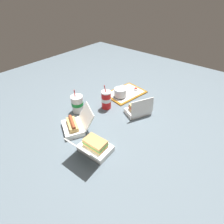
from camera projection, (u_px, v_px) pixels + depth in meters
ground_plane at (109, 119)px, 1.42m from camera, size 3.20×3.20×0.00m
food_tray at (125, 93)px, 1.73m from camera, size 0.41×0.32×0.01m
cake_container at (120, 93)px, 1.65m from camera, size 0.12×0.12×0.08m
ketchup_cup at (136, 89)px, 1.76m from camera, size 0.04×0.04×0.02m
napkin_stack at (123, 88)px, 1.80m from camera, size 0.11×0.11×0.00m
plastic_fork at (134, 92)px, 1.74m from camera, size 0.11×0.04×0.00m
clamshell_hotdog_corner at (75, 125)px, 1.30m from camera, size 0.28×0.28×0.16m
clamshell_sandwich_left at (94, 147)px, 1.13m from camera, size 0.24×0.22×0.17m
clamshell_sandwich_back at (138, 109)px, 1.45m from camera, size 0.24×0.21×0.17m
soda_cup_left at (77, 104)px, 1.46m from camera, size 0.10×0.10×0.21m
soda_cup_back at (106, 100)px, 1.50m from camera, size 0.09×0.09×0.22m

